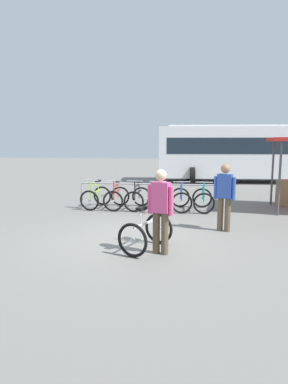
{
  "coord_description": "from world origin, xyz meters",
  "views": [
    {
      "loc": [
        0.91,
        -7.1,
        2.12
      ],
      "look_at": [
        0.17,
        0.45,
        1.0
      ],
      "focal_mm": 30.73,
      "sensor_mm": 36.0,
      "label": 1
    }
  ],
  "objects_px": {
    "featured_bicycle": "(149,225)",
    "pedestrian_with_backpack": "(225,193)",
    "racked_bike_teal": "(203,199)",
    "bus_distant": "(250,150)",
    "racked_bike_yellow": "(159,198)",
    "person_with_featured_bike": "(161,208)",
    "racked_bike_blue": "(181,199)",
    "racked_bike_red": "(117,197)",
    "racked_bike_lime": "(96,197)",
    "racked_bike_black": "(138,198)"
  },
  "relations": [
    {
      "from": "bus_distant",
      "to": "pedestrian_with_backpack",
      "type": "bearing_deg",
      "value": -104.99
    },
    {
      "from": "racked_bike_black",
      "to": "racked_bike_blue",
      "type": "distance_m",
      "value": 1.4
    },
    {
      "from": "racked_bike_blue",
      "to": "racked_bike_red",
      "type": "bearing_deg",
      "value": 177.7
    },
    {
      "from": "racked_bike_lime",
      "to": "racked_bike_black",
      "type": "height_order",
      "value": "same"
    },
    {
      "from": "racked_bike_yellow",
      "to": "person_with_featured_bike",
      "type": "distance_m",
      "value": 4.35
    },
    {
      "from": "racked_bike_blue",
      "to": "featured_bicycle",
      "type": "relative_size",
      "value": 0.89
    },
    {
      "from": "racked_bike_blue",
      "to": "bus_distant",
      "type": "bearing_deg",
      "value": 64.76
    },
    {
      "from": "racked_bike_blue",
      "to": "person_with_featured_bike",
      "type": "relative_size",
      "value": 0.68
    },
    {
      "from": "featured_bicycle",
      "to": "pedestrian_with_backpack",
      "type": "relative_size",
      "value": 0.77
    },
    {
      "from": "featured_bicycle",
      "to": "racked_bike_lime",
      "type": "bearing_deg",
      "value": 117.41
    },
    {
      "from": "racked_bike_blue",
      "to": "person_with_featured_bike",
      "type": "height_order",
      "value": "person_with_featured_bike"
    },
    {
      "from": "featured_bicycle",
      "to": "person_with_featured_bike",
      "type": "bearing_deg",
      "value": -52.47
    },
    {
      "from": "bus_distant",
      "to": "racked_bike_black",
      "type": "bearing_deg",
      "value": -122.87
    },
    {
      "from": "racked_bike_yellow",
      "to": "person_with_featured_bike",
      "type": "xyz_separation_m",
      "value": [
        0.25,
        -4.3,
        0.54
      ]
    },
    {
      "from": "racked_bike_black",
      "to": "person_with_featured_bike",
      "type": "bearing_deg",
      "value": -77.58
    },
    {
      "from": "racked_bike_yellow",
      "to": "pedestrian_with_backpack",
      "type": "xyz_separation_m",
      "value": [
        1.72,
        -2.46,
        0.57
      ]
    },
    {
      "from": "racked_bike_lime",
      "to": "racked_bike_red",
      "type": "bearing_deg",
      "value": -2.3
    },
    {
      "from": "racked_bike_teal",
      "to": "featured_bicycle",
      "type": "bearing_deg",
      "value": -109.35
    },
    {
      "from": "racked_bike_black",
      "to": "racked_bike_teal",
      "type": "height_order",
      "value": "same"
    },
    {
      "from": "racked_bike_blue",
      "to": "racked_bike_teal",
      "type": "relative_size",
      "value": 0.99
    },
    {
      "from": "racked_bike_lime",
      "to": "racked_bike_red",
      "type": "distance_m",
      "value": 0.7
    },
    {
      "from": "racked_bike_blue",
      "to": "bus_distant",
      "type": "distance_m",
      "value": 9.18
    },
    {
      "from": "racked_bike_teal",
      "to": "person_with_featured_bike",
      "type": "xyz_separation_m",
      "value": [
        -1.14,
        -4.25,
        0.54
      ]
    },
    {
      "from": "racked_bike_red",
      "to": "person_with_featured_bike",
      "type": "distance_m",
      "value": 4.69
    },
    {
      "from": "person_with_featured_bike",
      "to": "racked_bike_red",
      "type": "bearing_deg",
      "value": 110.77
    },
    {
      "from": "racked_bike_lime",
      "to": "bus_distant",
      "type": "xyz_separation_m",
      "value": [
        6.67,
        8.1,
        1.37
      ]
    },
    {
      "from": "racked_bike_black",
      "to": "person_with_featured_bike",
      "type": "distance_m",
      "value": 4.47
    },
    {
      "from": "racked_bike_red",
      "to": "bus_distant",
      "type": "height_order",
      "value": "bus_distant"
    },
    {
      "from": "racked_bike_red",
      "to": "racked_bike_black",
      "type": "distance_m",
      "value": 0.7
    },
    {
      "from": "racked_bike_red",
      "to": "racked_bike_yellow",
      "type": "xyz_separation_m",
      "value": [
        1.4,
        -0.06,
        0.0
      ]
    },
    {
      "from": "person_with_featured_bike",
      "to": "bus_distant",
      "type": "height_order",
      "value": "bus_distant"
    },
    {
      "from": "racked_bike_teal",
      "to": "bus_distant",
      "type": "distance_m",
      "value": 8.94
    },
    {
      "from": "racked_bike_blue",
      "to": "bus_distant",
      "type": "xyz_separation_m",
      "value": [
        3.87,
        8.21,
        1.37
      ]
    },
    {
      "from": "racked_bike_yellow",
      "to": "racked_bike_teal",
      "type": "distance_m",
      "value": 1.4
    },
    {
      "from": "pedestrian_with_backpack",
      "to": "racked_bike_teal",
      "type": "bearing_deg",
      "value": 97.57
    },
    {
      "from": "racked_bike_teal",
      "to": "pedestrian_with_backpack",
      "type": "bearing_deg",
      "value": -82.43
    },
    {
      "from": "racked_bike_lime",
      "to": "racked_bike_yellow",
      "type": "relative_size",
      "value": 1.06
    },
    {
      "from": "racked_bike_black",
      "to": "bus_distant",
      "type": "xyz_separation_m",
      "value": [
        5.27,
        8.16,
        1.37
      ]
    },
    {
      "from": "racked_bike_yellow",
      "to": "person_with_featured_bike",
      "type": "height_order",
      "value": "person_with_featured_bike"
    },
    {
      "from": "racked_bike_teal",
      "to": "bus_distant",
      "type": "xyz_separation_m",
      "value": [
        3.17,
        8.24,
        1.37
      ]
    },
    {
      "from": "racked_bike_yellow",
      "to": "pedestrian_with_backpack",
      "type": "relative_size",
      "value": 0.7
    },
    {
      "from": "racked_bike_teal",
      "to": "pedestrian_with_backpack",
      "type": "height_order",
      "value": "pedestrian_with_backpack"
    },
    {
      "from": "racked_bike_yellow",
      "to": "racked_bike_red",
      "type": "bearing_deg",
      "value": 177.7
    },
    {
      "from": "racked_bike_teal",
      "to": "bus_distant",
      "type": "relative_size",
      "value": 0.11
    },
    {
      "from": "racked_bike_yellow",
      "to": "featured_bicycle",
      "type": "distance_m",
      "value": 4.0
    },
    {
      "from": "featured_bicycle",
      "to": "person_with_featured_bike",
      "type": "distance_m",
      "value": 0.58
    },
    {
      "from": "racked_bike_blue",
      "to": "racked_bike_yellow",
      "type": "bearing_deg",
      "value": 177.7
    },
    {
      "from": "person_with_featured_bike",
      "to": "pedestrian_with_backpack",
      "type": "relative_size",
      "value": 1.0
    },
    {
      "from": "featured_bicycle",
      "to": "pedestrian_with_backpack",
      "type": "height_order",
      "value": "pedestrian_with_backpack"
    },
    {
      "from": "racked_bike_red",
      "to": "pedestrian_with_backpack",
      "type": "height_order",
      "value": "pedestrian_with_backpack"
    }
  ]
}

